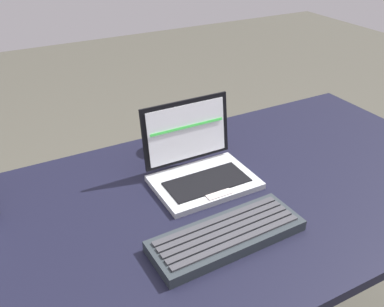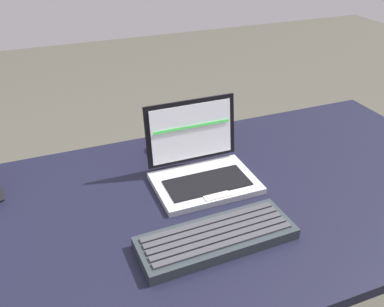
{
  "view_description": "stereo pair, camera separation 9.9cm",
  "coord_description": "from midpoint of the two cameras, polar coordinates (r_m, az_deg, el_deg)",
  "views": [
    {
      "loc": [
        -0.39,
        -0.69,
        1.31
      ],
      "look_at": [
        0.01,
        0.06,
        0.81
      ],
      "focal_mm": 39.59,
      "sensor_mm": 36.0,
      "label": 1
    },
    {
      "loc": [
        -0.3,
        -0.73,
        1.31
      ],
      "look_at": [
        0.01,
        0.06,
        0.81
      ],
      "focal_mm": 39.59,
      "sensor_mm": 36.0,
      "label": 2
    }
  ],
  "objects": [
    {
      "name": "coffee_mug",
      "position": [
        1.2,
        -4.26,
        3.01
      ],
      "size": [
        0.11,
        0.07,
        0.1
      ],
      "color": "#B4372B",
      "rests_on": "desk"
    },
    {
      "name": "laptop_front",
      "position": [
        1.05,
        -1.72,
        -1.84
      ],
      "size": [
        0.25,
        0.2,
        0.19
      ],
      "color": "#B5B9BD",
      "rests_on": "desk"
    },
    {
      "name": "external_keyboard",
      "position": [
        0.89,
        1.51,
        -11.06
      ],
      "size": [
        0.33,
        0.13,
        0.03
      ],
      "color": "#282E33",
      "rests_on": "desk"
    },
    {
      "name": "desk",
      "position": [
        1.05,
        -1.86,
        -10.28
      ],
      "size": [
        1.51,
        0.71,
        0.7
      ],
      "color": "black",
      "rests_on": "ground"
    }
  ]
}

